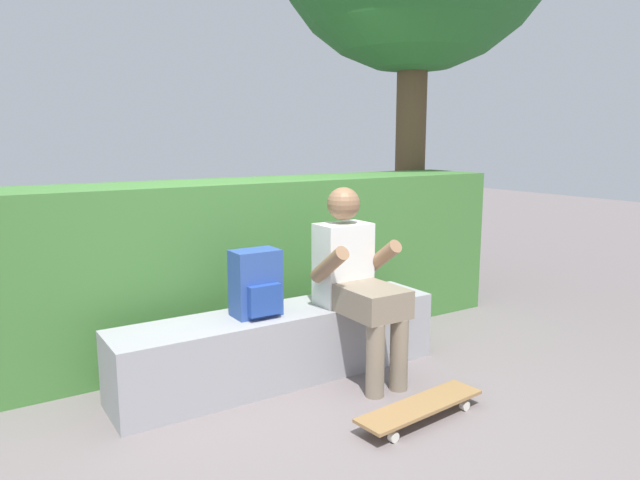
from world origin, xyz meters
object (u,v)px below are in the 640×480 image
object	(u,v)px
skateboard_near_person	(421,407)
backpack_on_bench	(256,284)
bench_main	(282,344)
person_skater	(356,277)

from	to	relation	value
skateboard_near_person	backpack_on_bench	bearing A→B (deg)	120.81
bench_main	person_skater	distance (m)	0.63
bench_main	backpack_on_bench	world-z (taller)	backpack_on_bench
backpack_on_bench	person_skater	bearing A→B (deg)	-18.71
person_skater	backpack_on_bench	world-z (taller)	person_skater
person_skater	skateboard_near_person	distance (m)	0.89
bench_main	backpack_on_bench	bearing A→B (deg)	-176.88
bench_main	person_skater	world-z (taller)	person_skater
skateboard_near_person	person_skater	bearing A→B (deg)	84.49
skateboard_near_person	bench_main	bearing A→B (deg)	111.62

